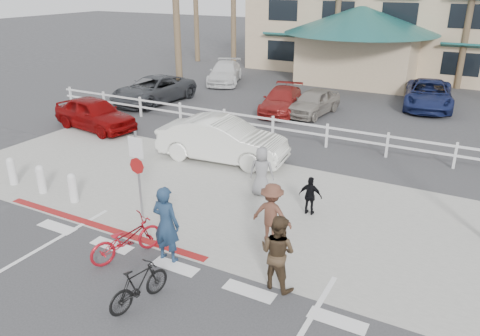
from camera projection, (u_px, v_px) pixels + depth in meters
The scene contains 25 objects.
ground at pixel (160, 280), 10.69m from camera, with size 140.00×140.00×0.00m, color #333335.
bike_path at pixel (96, 334), 9.06m from camera, with size 12.00×16.00×0.01m, color #333335.
sidewalk_plaza at pixel (250, 203), 14.35m from camera, with size 22.00×7.00×0.01m, color gray.
cross_street at pixel (298, 161), 17.61m from camera, with size 40.00×5.00×0.01m, color #333335.
parking_lot at pixel (364, 105), 25.35m from camera, with size 50.00×16.00×0.01m, color #333335.
curb_red at pixel (100, 226), 12.99m from camera, with size 7.00×0.25×0.02m, color maroon.
rail_fence at pixel (329, 136), 18.83m from camera, with size 29.40×0.16×1.00m, color silver, non-canonical shape.
sign_post at pixel (139, 171), 12.95m from camera, with size 0.50×0.10×2.90m, color gray, non-canonical shape.
bollard_0 at pixel (73, 188), 14.26m from camera, with size 0.26×0.26×0.95m, color silver, non-canonical shape.
bollard_1 at pixel (41, 179), 14.87m from camera, with size 0.26×0.26×0.95m, color silver, non-canonical shape.
bollard_2 at pixel (12, 171), 15.49m from camera, with size 0.26×0.26×0.95m, color silver, non-canonical shape.
bike_red at pixel (126, 239), 11.42m from camera, with size 0.66×1.90×1.00m, color maroon.
rider_red at pixel (166, 224), 11.12m from camera, with size 0.71×0.47×1.95m, color #1B304C.
bike_black at pixel (139, 285), 9.75m from camera, with size 0.43×1.53×0.92m, color black.
rider_black at pixel (278, 252), 10.16m from camera, with size 0.86×0.67×1.76m, color #3C2D1D.
pedestrian_a at pixel (272, 214), 11.90m from camera, with size 1.08×0.62×1.67m, color brown.
pedestrian_child at pixel (310, 196), 13.47m from camera, with size 0.69×0.29×1.17m, color black.
pedestrian_b at pixel (262, 171), 14.62m from camera, with size 0.78×0.51×1.59m, color gray.
car_white_sedan at pixel (222, 140), 17.45m from camera, with size 1.70×4.88×1.61m, color silver.
car_red_compact at pixel (95, 114), 21.12m from camera, with size 1.72×4.28×1.46m, color #6E0404.
lot_car_0 at pixel (153, 90), 25.68m from camera, with size 2.37×5.14×1.43m, color #313338.
lot_car_1 at pixel (281, 100), 23.91m from camera, with size 1.70×4.19×1.21m, color maroon.
lot_car_2 at pixel (314, 102), 23.43m from camera, with size 1.52×3.78×1.29m, color gray.
lot_car_4 at pixel (225, 73), 30.57m from camera, with size 1.88×4.62×1.34m, color silver.
lot_car_5 at pixel (429, 94), 24.68m from camera, with size 2.36×5.11×1.42m, color #151E4B.
Camera 1 is at (5.87, -6.98, 6.41)m, focal length 35.00 mm.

